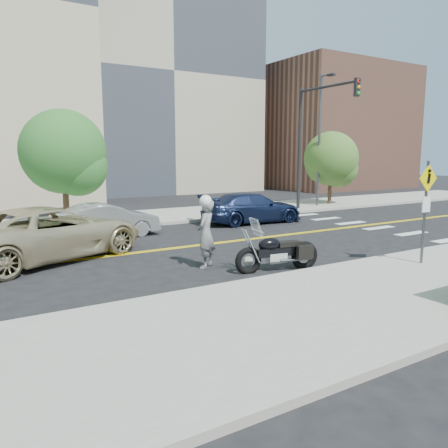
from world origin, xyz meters
name	(u,v)px	position (x,y,z in m)	size (l,w,h in m)	color
ground_plane	(197,246)	(0.00, 0.00, 0.00)	(120.00, 120.00, 0.00)	black
sidewalk_near	(352,301)	(0.00, -7.50, 0.07)	(60.00, 5.00, 0.15)	#9E9B91
sidewalk_far	(129,219)	(0.00, 7.50, 0.07)	(60.00, 5.00, 0.15)	#9E9B91
building_mid	(143,82)	(8.00, 26.00, 10.00)	(18.00, 14.00, 20.00)	#A39984
building_right	(329,129)	(26.00, 20.00, 6.00)	(14.00, 12.00, 12.00)	#8C5947
lamp_post	(319,141)	(12.00, 6.50, 4.15)	(0.16, 0.16, 8.00)	#4C4C51
traffic_light	(311,131)	(10.00, 5.08, 4.67)	(0.28, 4.50, 7.00)	black
pedestrian_sign	(426,202)	(4.20, -6.31, 1.96)	(0.78, 0.08, 3.00)	#4C4C51
motorcyclist	(206,232)	(-1.24, -2.97, 1.08)	(0.88, 0.85, 2.17)	#9A9A9E
motorcycle	(278,244)	(0.41, -4.30, 0.78)	(2.57, 0.78, 1.56)	black
suv	(50,233)	(-4.98, 0.57, 0.85)	(2.83, 6.15, 1.71)	beige
parked_car_silver	(107,221)	(-2.37, 3.31, 0.69)	(1.47, 4.22, 1.39)	#94969B
parked_car_blue	(252,208)	(4.90, 3.50, 0.74)	(2.08, 5.12, 1.49)	#172245
tree_far_a	(63,152)	(-3.01, 7.88, 3.46)	(4.00, 4.00, 5.47)	#382619
tree_far_b	(331,159)	(13.42, 6.86, 3.08)	(3.49, 3.49, 4.83)	#382619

